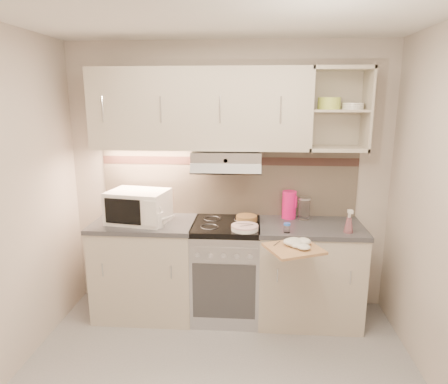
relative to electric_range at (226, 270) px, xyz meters
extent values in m
cube|color=beige|center=(0.00, 0.30, 0.80)|extent=(3.00, 0.04, 2.50)
cube|color=beige|center=(0.00, -2.50, 0.80)|extent=(3.00, 0.04, 2.50)
cube|color=white|center=(0.00, -1.10, 2.05)|extent=(3.00, 2.80, 0.04)
cube|color=#C6B299|center=(0.00, 0.29, 0.77)|extent=(2.40, 0.02, 0.64)
cube|color=#3E2622|center=(0.00, 0.28, 0.97)|extent=(2.40, 0.01, 0.08)
cube|color=beige|center=(-0.25, 0.13, 1.45)|extent=(1.90, 0.34, 0.70)
cube|color=beige|center=(0.95, 0.13, 1.45)|extent=(0.50, 0.34, 0.70)
cylinder|color=#C2DB54|center=(0.87, 0.13, 1.50)|extent=(0.19, 0.19, 0.10)
cylinder|color=white|center=(1.07, 0.13, 1.48)|extent=(0.18, 0.18, 0.06)
cube|color=#B7B7BC|center=(0.00, 0.10, 1.03)|extent=(0.60, 0.40, 0.12)
cube|color=beige|center=(-0.75, 0.00, -0.02)|extent=(0.90, 0.60, 0.86)
cube|color=#47474C|center=(-0.75, 0.00, 0.43)|extent=(0.92, 0.62, 0.04)
cube|color=beige|center=(0.75, 0.00, -0.02)|extent=(0.90, 0.60, 0.86)
cube|color=#47474C|center=(0.75, 0.00, 0.43)|extent=(0.92, 0.62, 0.04)
cube|color=#B7B7BC|center=(0.00, 0.00, -0.03)|extent=(0.60, 0.58, 0.85)
cube|color=black|center=(0.00, 0.00, 0.42)|extent=(0.60, 0.60, 0.05)
cube|color=white|center=(-0.79, -0.01, 0.59)|extent=(0.57, 0.46, 0.29)
cube|color=black|center=(-0.79, -0.20, 0.59)|extent=(0.33, 0.08, 0.22)
cylinder|color=silver|center=(-0.60, -0.16, 0.52)|extent=(0.13, 0.13, 0.14)
cone|color=silver|center=(-0.51, -0.18, 0.54)|extent=(0.18, 0.08, 0.10)
torus|color=silver|center=(-0.60, -0.16, 0.60)|extent=(0.11, 0.04, 0.11)
cylinder|color=white|center=(0.17, -0.18, 0.46)|extent=(0.23, 0.23, 0.01)
cylinder|color=white|center=(0.17, -0.18, 0.47)|extent=(0.23, 0.23, 0.01)
cylinder|color=white|center=(0.17, -0.18, 0.49)|extent=(0.23, 0.23, 0.01)
cube|color=silver|center=(0.17, -0.18, 0.50)|extent=(0.15, 0.02, 0.01)
cylinder|color=#9E603E|center=(0.18, 0.09, 0.47)|extent=(0.19, 0.19, 0.05)
cylinder|color=#FF1274|center=(0.57, 0.20, 0.58)|extent=(0.13, 0.13, 0.26)
cube|color=#FF1274|center=(0.63, 0.18, 0.61)|extent=(0.03, 0.04, 0.11)
cylinder|color=silver|center=(0.71, 0.16, 0.54)|extent=(0.10, 0.10, 0.19)
cylinder|color=#B7B7BC|center=(0.71, 0.16, 0.65)|extent=(0.11, 0.11, 0.02)
cylinder|color=silver|center=(0.52, -0.22, 0.48)|extent=(0.05, 0.05, 0.07)
cylinder|color=blue|center=(0.52, -0.22, 0.52)|extent=(0.06, 0.06, 0.02)
cone|color=pink|center=(1.03, -0.18, 0.51)|extent=(0.08, 0.08, 0.13)
cube|color=#A38856|center=(0.55, -0.51, 0.42)|extent=(0.49, 0.47, 0.02)
camera|label=1|loc=(0.23, -3.41, 1.54)|focal=32.00mm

